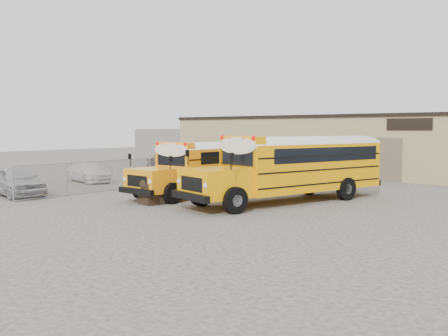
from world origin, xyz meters
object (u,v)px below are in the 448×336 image
Objects in this scene: school_bus_left at (278,158)px; school_bus_right at (381,158)px; tarp_bundle at (151,188)px; car_white at (89,172)px; car_dark at (172,164)px; car_silver at (16,181)px.

school_bus_right is at bearing 7.14° from school_bus_left.
car_white is at bearing 158.67° from tarp_bundle.
school_bus_right is at bearing -92.03° from car_dark.
car_white is (-17.40, -7.57, -1.27)m from school_bus_right.
car_silver reaches higher than car_white.
school_bus_left is at bearing -22.10° from car_silver.
car_silver reaches higher than tarp_bundle.
car_silver is 15.91m from car_dark.
school_bus_left is at bearing -172.86° from school_bus_right.
school_bus_right is 19.02m from car_white.
car_dark is at bearing 16.25° from car_white.
tarp_bundle is (-6.58, -11.79, -1.13)m from school_bus_right.
school_bus_right is 20.40m from car_silver.
car_silver is (-14.42, -14.38, -1.11)m from school_bus_right.
school_bus_right is at bearing -54.57° from car_white.
school_bus_right is 2.63× the size of car_white.
car_white is (-10.91, -6.75, -1.06)m from school_bus_left.
car_dark is at bearing 170.59° from school_bus_left.
school_bus_left is 12.87m from car_white.
school_bus_left is 11.02m from tarp_bundle.
car_dark is (-11.48, 12.90, -0.03)m from tarp_bundle.
car_silver is 1.04× the size of car_dark.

